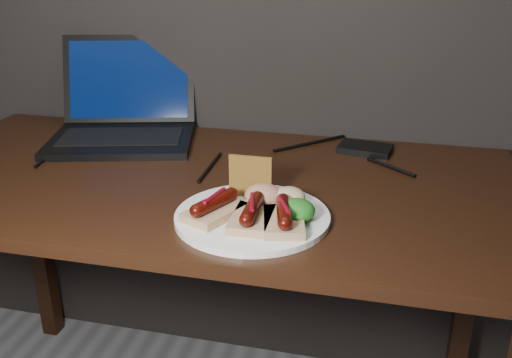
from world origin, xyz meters
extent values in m
cube|color=black|center=(0.00, 1.38, 0.73)|extent=(1.40, 0.70, 0.03)
cube|color=black|center=(-0.65, 1.68, 0.36)|extent=(0.05, 0.05, 0.72)
cube|color=black|center=(0.65, 1.68, 0.36)|extent=(0.05, 0.05, 0.72)
cube|color=black|center=(-0.26, 1.55, 0.76)|extent=(0.41, 0.34, 0.02)
cube|color=black|center=(-0.26, 1.55, 0.77)|extent=(0.33, 0.22, 0.00)
cube|color=black|center=(-0.31, 1.71, 0.88)|extent=(0.37, 0.18, 0.23)
cube|color=#072147|center=(-0.31, 1.71, 0.88)|extent=(0.33, 0.16, 0.20)
cube|color=black|center=(0.35, 1.63, 0.76)|extent=(0.14, 0.10, 0.02)
cylinder|color=black|center=(0.01, 1.43, 0.75)|extent=(0.01, 0.18, 0.01)
cylinder|color=black|center=(0.21, 1.65, 0.75)|extent=(0.16, 0.16, 0.01)
cylinder|color=black|center=(0.42, 1.53, 0.75)|extent=(0.11, 0.10, 0.01)
cylinder|color=black|center=(-0.39, 1.44, 0.75)|extent=(0.03, 0.20, 0.01)
cylinder|color=white|center=(0.17, 1.20, 0.76)|extent=(0.36, 0.36, 0.01)
cube|color=tan|center=(0.11, 1.17, 0.77)|extent=(0.11, 0.13, 0.02)
cylinder|color=#440804|center=(0.11, 1.17, 0.79)|extent=(0.06, 0.10, 0.02)
sphere|color=#440804|center=(0.09, 1.13, 0.79)|extent=(0.02, 0.02, 0.02)
sphere|color=#440804|center=(0.13, 1.22, 0.79)|extent=(0.03, 0.02, 0.02)
cylinder|color=maroon|center=(0.11, 1.17, 0.80)|extent=(0.02, 0.07, 0.01)
cube|color=tan|center=(0.18, 1.16, 0.77)|extent=(0.07, 0.12, 0.02)
cylinder|color=#440804|center=(0.18, 1.16, 0.79)|extent=(0.03, 0.10, 0.02)
sphere|color=#440804|center=(0.18, 1.12, 0.79)|extent=(0.03, 0.02, 0.02)
sphere|color=#440804|center=(0.18, 1.21, 0.79)|extent=(0.03, 0.02, 0.02)
cylinder|color=maroon|center=(0.18, 1.16, 0.80)|extent=(0.02, 0.07, 0.01)
cube|color=tan|center=(0.24, 1.17, 0.77)|extent=(0.09, 0.13, 0.02)
cylinder|color=#440804|center=(0.24, 1.17, 0.79)|extent=(0.05, 0.10, 0.02)
sphere|color=#440804|center=(0.25, 1.12, 0.79)|extent=(0.03, 0.02, 0.02)
sphere|color=#440804|center=(0.23, 1.21, 0.79)|extent=(0.03, 0.02, 0.02)
cylinder|color=maroon|center=(0.24, 1.17, 0.80)|extent=(0.04, 0.07, 0.01)
cube|color=olive|center=(0.15, 1.28, 0.80)|extent=(0.09, 0.01, 0.08)
ellipsoid|color=#136218|center=(0.25, 1.19, 0.78)|extent=(0.07, 0.07, 0.04)
ellipsoid|color=maroon|center=(0.18, 1.25, 0.78)|extent=(0.07, 0.07, 0.04)
ellipsoid|color=beige|center=(0.23, 1.25, 0.78)|extent=(0.06, 0.06, 0.04)
camera|label=1|loc=(0.40, 0.28, 1.22)|focal=40.00mm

